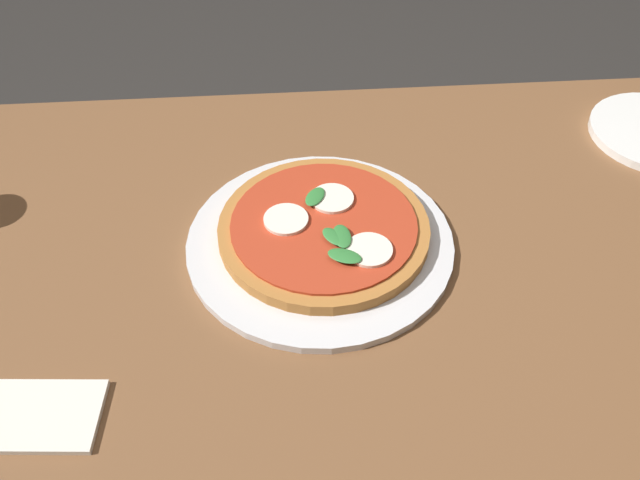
{
  "coord_description": "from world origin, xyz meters",
  "views": [
    {
      "loc": [
        0.15,
        0.63,
        1.44
      ],
      "look_at": [
        0.1,
        -0.03,
        0.78
      ],
      "focal_mm": 37.32,
      "sensor_mm": 36.0,
      "label": 1
    }
  ],
  "objects_px": {
    "dining_table": "(389,301)",
    "napkin": "(42,416)",
    "pizza": "(324,228)",
    "serving_tray": "(320,242)"
  },
  "relations": [
    {
      "from": "dining_table",
      "to": "napkin",
      "type": "bearing_deg",
      "value": 27.14
    },
    {
      "from": "napkin",
      "to": "pizza",
      "type": "bearing_deg",
      "value": -142.65
    },
    {
      "from": "dining_table",
      "to": "pizza",
      "type": "xyz_separation_m",
      "value": [
        0.1,
        -0.04,
        0.13
      ]
    },
    {
      "from": "dining_table",
      "to": "serving_tray",
      "type": "height_order",
      "value": "serving_tray"
    },
    {
      "from": "pizza",
      "to": "serving_tray",
      "type": "bearing_deg",
      "value": 57.4
    },
    {
      "from": "napkin",
      "to": "serving_tray",
      "type": "bearing_deg",
      "value": -143.21
    },
    {
      "from": "serving_tray",
      "to": "dining_table",
      "type": "bearing_deg",
      "value": 165.92
    },
    {
      "from": "serving_tray",
      "to": "napkin",
      "type": "bearing_deg",
      "value": 36.79
    },
    {
      "from": "dining_table",
      "to": "serving_tray",
      "type": "xyz_separation_m",
      "value": [
        0.1,
        -0.03,
        0.11
      ]
    },
    {
      "from": "dining_table",
      "to": "napkin",
      "type": "height_order",
      "value": "napkin"
    }
  ]
}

